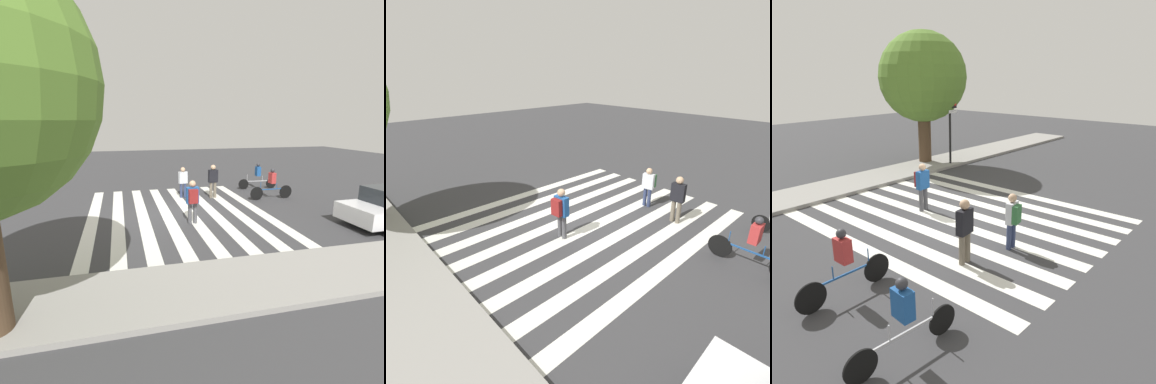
# 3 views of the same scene
# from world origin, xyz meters

# --- Properties ---
(ground_plane) EXTENTS (60.00, 60.00, 0.00)m
(ground_plane) POSITION_xyz_m (0.00, 0.00, 0.00)
(ground_plane) COLOR #38383A
(sidewalk_curb) EXTENTS (36.00, 2.50, 0.14)m
(sidewalk_curb) POSITION_xyz_m (0.00, 6.25, 0.07)
(sidewalk_curb) COLOR gray
(sidewalk_curb) RESTS_ON ground_plane
(crosswalk_stripes) EXTENTS (7.77, 10.00, 0.01)m
(crosswalk_stripes) POSITION_xyz_m (-0.00, 0.00, 0.00)
(crosswalk_stripes) COLOR silver
(crosswalk_stripes) RESTS_ON ground_plane
(traffic_light) EXTENTS (0.60, 0.50, 4.14)m
(traffic_light) POSITION_xyz_m (5.46, 5.31, 2.90)
(traffic_light) COLOR black
(traffic_light) RESTS_ON ground_plane
(street_tree) EXTENTS (4.63, 4.63, 6.95)m
(street_tree) POSITION_xyz_m (4.91, 6.83, 4.59)
(street_tree) COLOR #4C3826
(street_tree) RESTS_ON ground_plane
(pedestrian_adult_blue_shirt) EXTENTS (0.49, 0.44, 1.65)m
(pedestrian_adult_blue_shirt) POSITION_xyz_m (-0.83, -2.79, 0.96)
(pedestrian_adult_blue_shirt) COLOR navy
(pedestrian_adult_blue_shirt) RESTS_ON ground_plane
(pedestrian_child_with_backpack) EXTENTS (0.51, 0.27, 1.78)m
(pedestrian_child_with_backpack) POSITION_xyz_m (-2.36, -2.33, 1.01)
(pedestrian_child_with_backpack) COLOR #6B6051
(pedestrian_child_with_backpack) RESTS_ON ground_plane
(pedestrian_adult_yellow_jacket) EXTENTS (0.50, 0.42, 1.76)m
(pedestrian_adult_yellow_jacket) POSITION_xyz_m (-0.31, 1.47, 1.03)
(pedestrian_adult_yellow_jacket) COLOR #4C4C51
(pedestrian_adult_yellow_jacket) RESTS_ON ground_plane
(cyclist_mid_street) EXTENTS (2.38, 0.40, 1.64)m
(cyclist_mid_street) POSITION_xyz_m (-5.26, -1.32, 0.87)
(cyclist_mid_street) COLOR black
(cyclist_mid_street) RESTS_ON ground_plane
(cyclist_far_lane) EXTENTS (2.35, 0.42, 1.58)m
(cyclist_far_lane) POSITION_xyz_m (-5.65, -3.78, 0.86)
(cyclist_far_lane) COLOR black
(cyclist_far_lane) RESTS_ON ground_plane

